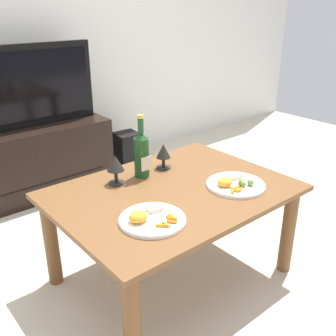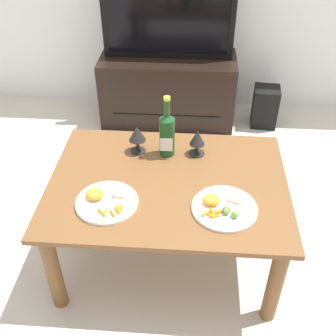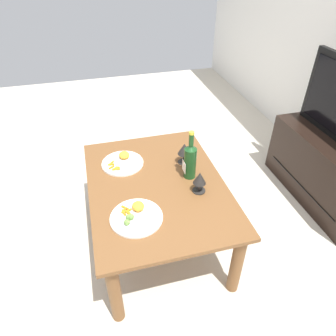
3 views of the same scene
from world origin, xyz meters
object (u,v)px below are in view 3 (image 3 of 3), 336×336
object	(u,v)px
goblet_left	(184,150)
tv_stand	(328,170)
wine_bottle	(190,160)
dinner_plate_left	(123,162)
dinner_plate_right	(136,216)
dining_table	(157,194)
goblet_right	(200,179)

from	to	relation	value
goblet_left	tv_stand	bearing A→B (deg)	86.56
wine_bottle	dinner_plate_left	size ratio (longest dim) A/B	1.17
tv_stand	dinner_plate_right	size ratio (longest dim) A/B	3.52
dinner_plate_right	dinner_plate_left	bearing A→B (deg)	179.78
tv_stand	goblet_left	size ratio (longest dim) A/B	6.79
dinner_plate_left	dinner_plate_right	distance (m)	0.51
dining_table	wine_bottle	size ratio (longest dim) A/B	3.44
goblet_right	dinner_plate_right	distance (m)	0.42
tv_stand	goblet_right	bearing A→B (deg)	-78.87
dining_table	wine_bottle	xyz separation A→B (m)	(-0.02, 0.22, 0.21)
goblet_right	dining_table	bearing A→B (deg)	-119.59
tv_stand	dinner_plate_left	distance (m)	1.59
goblet_right	dinner_plate_right	size ratio (longest dim) A/B	0.48
dining_table	wine_bottle	distance (m)	0.30
dining_table	tv_stand	distance (m)	1.40
dining_table	goblet_left	distance (m)	0.34
goblet_left	goblet_right	xyz separation A→B (m)	(0.30, 0.00, -0.01)
goblet_right	goblet_left	bearing A→B (deg)	-180.00
dinner_plate_left	dinner_plate_right	bearing A→B (deg)	-0.22
dining_table	goblet_left	bearing A→B (deg)	126.63
goblet_left	goblet_right	size ratio (longest dim) A/B	1.08
dining_table	goblet_right	distance (m)	0.32
tv_stand	wine_bottle	distance (m)	1.23
dining_table	goblet_left	world-z (taller)	goblet_left
tv_stand	dinner_plate_left	size ratio (longest dim) A/B	3.63
wine_bottle	dinner_plate_right	size ratio (longest dim) A/B	1.13
tv_stand	wine_bottle	bearing A→B (deg)	-86.12
wine_bottle	goblet_right	bearing A→B (deg)	3.73
tv_stand	dinner_plate_right	bearing A→B (deg)	-77.34
tv_stand	goblet_left	world-z (taller)	goblet_left
tv_stand	goblet_left	xyz separation A→B (m)	(-0.07, -1.16, 0.34)
dining_table	goblet_right	world-z (taller)	goblet_right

